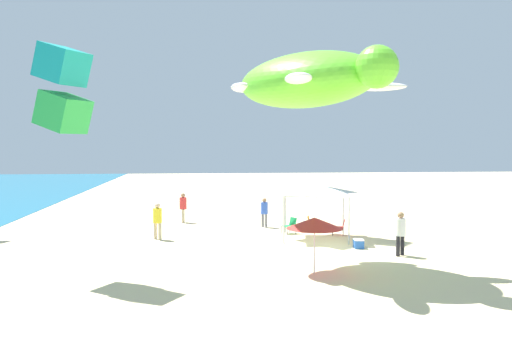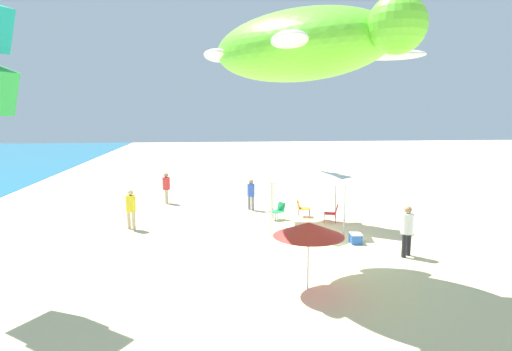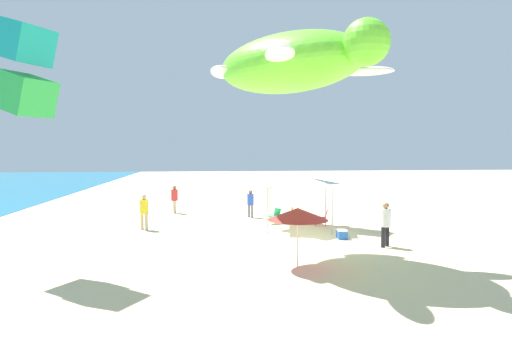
# 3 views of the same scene
# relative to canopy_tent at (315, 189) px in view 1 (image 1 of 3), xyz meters

# --- Properties ---
(ground) EXTENTS (120.00, 120.00, 0.10)m
(ground) POSITION_rel_canopy_tent_xyz_m (-2.98, 0.10, -2.43)
(ground) COLOR beige
(canopy_tent) EXTENTS (3.71, 3.54, 2.64)m
(canopy_tent) POSITION_rel_canopy_tent_xyz_m (0.00, 0.00, 0.00)
(canopy_tent) COLOR #B7B7BC
(canopy_tent) RESTS_ON ground
(beach_umbrella) EXTENTS (2.02, 2.02, 2.01)m
(beach_umbrella) POSITION_rel_canopy_tent_xyz_m (-7.06, 1.49, -0.58)
(beach_umbrella) COLOR silver
(beach_umbrella) RESTS_ON ground
(folding_chair_facing_ocean) EXTENTS (0.67, 0.74, 0.82)m
(folding_chair_facing_ocean) POSITION_rel_canopy_tent_xyz_m (1.96, -0.25, -1.91)
(folding_chair_facing_ocean) COLOR black
(folding_chair_facing_ocean) RESTS_ON ground
(folding_chair_right_of_tent) EXTENTS (0.67, 0.74, 0.82)m
(folding_chair_right_of_tent) POSITION_rel_canopy_tent_xyz_m (0.73, -1.44, -1.91)
(folding_chair_right_of_tent) COLOR black
(folding_chair_right_of_tent) RESTS_ON ground
(folding_chair_left_of_tent) EXTENTS (0.75, 0.80, 0.82)m
(folding_chair_left_of_tent) POSITION_rel_canopy_tent_xyz_m (1.46, 0.98, -1.91)
(folding_chair_left_of_tent) COLOR black
(folding_chair_left_of_tent) RESTS_ON ground
(cooler_box) EXTENTS (0.65, 0.47, 0.40)m
(cooler_box) POSITION_rel_canopy_tent_xyz_m (-2.67, -1.40, -2.18)
(cooler_box) COLOR blue
(cooler_box) RESTS_ON ground
(person_watching_sky) EXTENTS (0.42, 0.42, 1.77)m
(person_watching_sky) POSITION_rel_canopy_tent_xyz_m (0.40, 7.61, -1.35)
(person_watching_sky) COLOR #C6B28C
(person_watching_sky) RESTS_ON ground
(person_near_umbrella) EXTENTS (0.46, 0.41, 1.73)m
(person_near_umbrella) POSITION_rel_canopy_tent_xyz_m (5.92, 6.58, -1.37)
(person_near_umbrella) COLOR #C6B28C
(person_near_umbrella) RESTS_ON ground
(person_beachcomber) EXTENTS (0.43, 0.43, 1.82)m
(person_beachcomber) POSITION_rel_canopy_tent_xyz_m (-4.43, -2.64, -1.31)
(person_beachcomber) COLOR black
(person_beachcomber) RESTS_ON ground
(person_by_tent) EXTENTS (0.38, 0.38, 1.61)m
(person_by_tent) POSITION_rel_canopy_tent_xyz_m (3.71, 2.07, -1.43)
(person_by_tent) COLOR slate
(person_by_tent) RESTS_ON ground
(kite_turtle_lime) EXTENTS (7.39, 7.37, 2.64)m
(kite_turtle_lime) POSITION_rel_canopy_tent_xyz_m (-5.83, 1.41, 4.61)
(kite_turtle_lime) COLOR #66D82D
(kite_box_teal) EXTENTS (1.97, 2.07, 3.15)m
(kite_box_teal) POSITION_rel_canopy_tent_xyz_m (-6.41, 10.25, 4.15)
(kite_box_teal) COLOR teal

